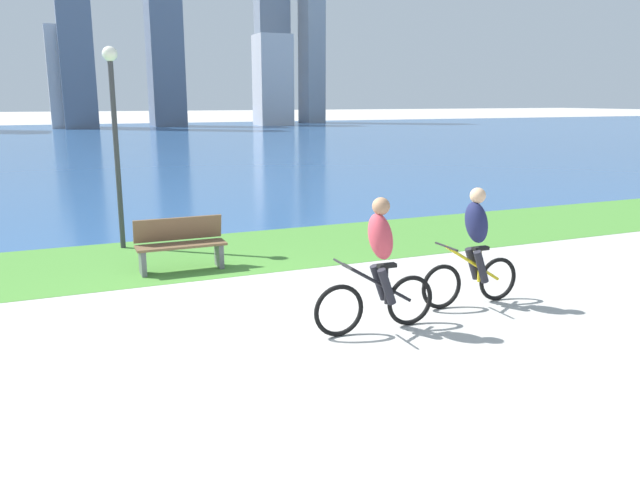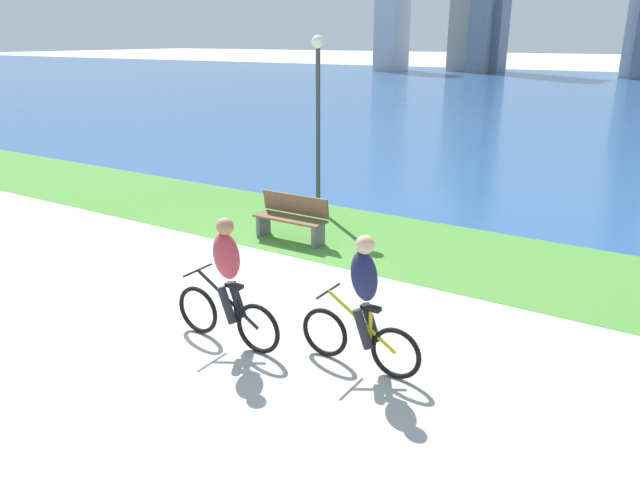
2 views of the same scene
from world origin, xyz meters
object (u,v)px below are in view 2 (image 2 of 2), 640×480
Objects in this scene: cyclist_lead at (227,283)px; bench_near_path at (292,218)px; lamppost_tall at (318,99)px; cyclist_trailing at (362,304)px.

bench_near_path is at bearing 114.01° from cyclist_lead.
bench_near_path is 0.39× the size of lamppost_tall.
cyclist_lead is 1.77m from cyclist_trailing.
cyclist_lead reaches higher than cyclist_trailing.
cyclist_lead is 1.14× the size of bench_near_path.
cyclist_trailing reaches higher than bench_near_path.
cyclist_lead is 6.68m from lamppost_tall.
cyclist_lead is 4.25m from bench_near_path.
bench_near_path is (-3.45, 3.48, -0.39)m from cyclist_trailing.
cyclist_trailing is (1.73, 0.39, -0.01)m from cyclist_lead.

